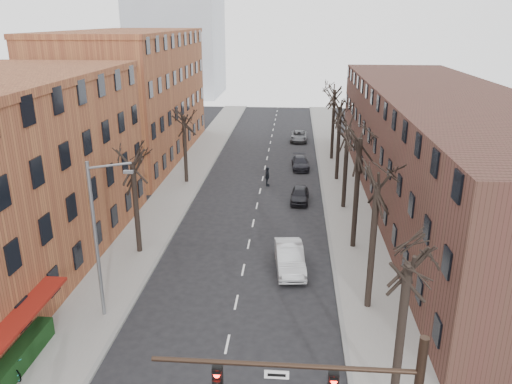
% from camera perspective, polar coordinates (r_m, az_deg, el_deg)
% --- Properties ---
extents(sidewalk_left, '(4.00, 90.00, 0.15)m').
position_cam_1_polar(sidewalk_left, '(52.04, -8.13, 1.49)').
color(sidewalk_left, gray).
rests_on(sidewalk_left, ground).
extents(sidewalk_right, '(4.00, 90.00, 0.15)m').
position_cam_1_polar(sidewalk_right, '(51.07, 9.69, 1.06)').
color(sidewalk_right, gray).
rests_on(sidewalk_right, ground).
extents(building_left_far, '(12.00, 28.00, 14.00)m').
position_cam_1_polar(building_left_far, '(61.09, -14.09, 10.43)').
color(building_left_far, brown).
rests_on(building_left_far, ground).
extents(building_right, '(12.00, 50.00, 10.00)m').
position_cam_1_polar(building_right, '(46.49, 20.45, 4.62)').
color(building_right, '#442620').
rests_on(building_right, ground).
extents(awning_left, '(1.20, 7.00, 0.15)m').
position_cam_1_polar(awning_left, '(27.94, -24.32, -17.11)').
color(awning_left, maroon).
rests_on(awning_left, ground).
extents(hedge, '(0.80, 6.00, 1.00)m').
position_cam_1_polar(hedge, '(26.94, -25.73, -17.13)').
color(hedge, '#133512').
rests_on(hedge, sidewalk_left).
extents(tree_right_b, '(5.20, 5.20, 10.80)m').
position_cam_1_polar(tree_right_b, '(30.20, 12.58, -12.78)').
color(tree_right_b, black).
rests_on(tree_right_b, ground).
extents(tree_right_c, '(5.20, 5.20, 11.60)m').
position_cam_1_polar(tree_right_c, '(37.17, 10.98, -6.26)').
color(tree_right_c, black).
rests_on(tree_right_c, ground).
extents(tree_right_d, '(5.20, 5.20, 10.00)m').
position_cam_1_polar(tree_right_d, '(44.49, 9.92, -1.83)').
color(tree_right_d, black).
rests_on(tree_right_d, ground).
extents(tree_right_e, '(5.20, 5.20, 10.80)m').
position_cam_1_polar(tree_right_e, '(52.01, 9.16, 1.34)').
color(tree_right_e, black).
rests_on(tree_right_e, ground).
extents(tree_right_f, '(5.20, 5.20, 11.60)m').
position_cam_1_polar(tree_right_f, '(59.65, 8.60, 3.70)').
color(tree_right_f, black).
rests_on(tree_right_f, ground).
extents(tree_left_a, '(5.20, 5.20, 9.50)m').
position_cam_1_polar(tree_left_a, '(36.71, -13.12, -6.76)').
color(tree_left_a, black).
rests_on(tree_left_a, ground).
extents(tree_left_b, '(5.20, 5.20, 9.50)m').
position_cam_1_polar(tree_left_b, '(51.05, -7.92, 1.06)').
color(tree_left_b, black).
rests_on(tree_left_b, ground).
extents(streetlight, '(2.45, 0.22, 9.03)m').
position_cam_1_polar(streetlight, '(27.65, -17.58, -4.63)').
color(streetlight, slate).
rests_on(streetlight, ground).
extents(silver_sedan, '(2.28, 5.22, 1.67)m').
position_cam_1_polar(silver_sedan, '(33.25, 3.87, -7.51)').
color(silver_sedan, '#A8ABAF').
rests_on(silver_sedan, ground).
extents(parked_car_near, '(1.80, 4.02, 1.34)m').
position_cam_1_polar(parked_car_near, '(45.32, 5.03, -0.30)').
color(parked_car_near, black).
rests_on(parked_car_near, ground).
extents(parked_car_mid, '(2.06, 4.53, 1.29)m').
position_cam_1_polar(parked_car_mid, '(55.48, 5.08, 3.34)').
color(parked_car_mid, black).
rests_on(parked_car_mid, ground).
extents(parked_car_far, '(2.37, 4.85, 1.33)m').
position_cam_1_polar(parked_car_far, '(68.21, 4.92, 6.38)').
color(parked_car_far, '#5A5D62').
rests_on(parked_car_far, ground).
extents(pedestrian_crossing, '(0.55, 1.16, 1.92)m').
position_cam_1_polar(pedestrian_crossing, '(49.34, 1.30, 1.76)').
color(pedestrian_crossing, black).
rests_on(pedestrian_crossing, ground).
extents(bicycle, '(1.90, 1.57, 0.97)m').
position_cam_1_polar(bicycle, '(26.79, -26.24, -17.47)').
color(bicycle, gray).
rests_on(bicycle, sidewalk_left).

